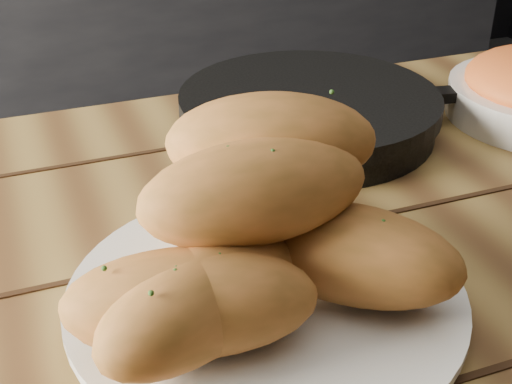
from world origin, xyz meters
name	(u,v)px	position (x,y,z in m)	size (l,w,h in m)	color
table	(370,384)	(-0.14, -0.39, 0.65)	(1.52, 0.90, 0.75)	olive
plate	(266,298)	(-0.23, -0.37, 0.76)	(0.29, 0.29, 0.02)	white
bread_rolls	(251,233)	(-0.25, -0.37, 0.82)	(0.30, 0.25, 0.14)	#BD6E34
skillet	(311,111)	(-0.07, -0.10, 0.77)	(0.42, 0.29, 0.05)	black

